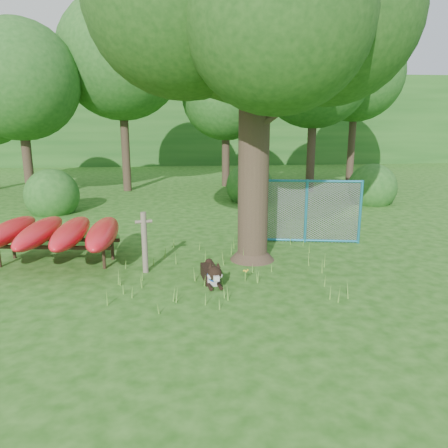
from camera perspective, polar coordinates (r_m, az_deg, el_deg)
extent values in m
plane|color=#194A0E|center=(8.23, -0.53, -8.80)|extent=(80.00, 80.00, 0.00)
cylinder|color=#33261B|center=(9.55, 3.93, 10.58)|extent=(0.84, 0.84, 5.27)
cone|color=#33261B|center=(9.96, 3.71, -3.18)|extent=(1.25, 1.25, 0.53)
sphere|color=#184012|center=(10.33, 13.66, 25.19)|extent=(3.79, 3.79, 3.79)
sphere|color=#184012|center=(8.40, 7.06, 25.28)|extent=(3.37, 3.37, 3.37)
cylinder|color=#33261B|center=(9.48, 7.94, 14.92)|extent=(1.50, 0.29, 1.12)
cylinder|color=#33261B|center=(9.84, 0.99, 17.46)|extent=(0.98, 1.01, 1.08)
cylinder|color=brown|center=(9.16, -10.34, -2.41)|extent=(0.14, 0.14, 1.29)
cylinder|color=brown|center=(9.04, -10.46, 0.30)|extent=(0.35, 0.14, 0.07)
cylinder|color=black|center=(9.69, -15.40, -4.40)|extent=(0.08, 0.08, 0.44)
cylinder|color=black|center=(11.13, -25.77, -2.95)|extent=(0.08, 0.08, 0.44)
cylinder|color=black|center=(10.25, -14.36, -3.34)|extent=(0.08, 0.08, 0.44)
cube|color=black|center=(10.03, -21.75, -2.86)|extent=(2.63, 0.46, 0.07)
cube|color=black|center=(10.57, -20.41, -1.92)|extent=(2.63, 0.46, 0.07)
ellipsoid|color=red|center=(10.71, -26.38, -0.94)|extent=(0.82, 2.69, 0.42)
ellipsoid|color=red|center=(10.39, -22.97, -1.01)|extent=(0.73, 2.67, 0.42)
ellipsoid|color=red|center=(10.10, -19.34, -1.08)|extent=(0.64, 2.66, 0.42)
ellipsoid|color=red|center=(9.86, -15.53, -1.15)|extent=(0.69, 2.67, 0.42)
cube|color=black|center=(8.75, -1.84, -6.51)|extent=(0.35, 0.76, 0.25)
cube|color=beige|center=(8.47, -1.45, -7.30)|extent=(0.24, 0.17, 0.23)
sphere|color=black|center=(8.23, -1.22, -6.46)|extent=(0.27, 0.27, 0.27)
cube|color=beige|center=(8.13, -1.04, -7.04)|extent=(0.12, 0.16, 0.09)
sphere|color=beige|center=(8.21, -1.76, -6.83)|extent=(0.13, 0.13, 0.13)
sphere|color=beige|center=(8.24, -0.61, -6.74)|extent=(0.13, 0.13, 0.13)
cone|color=black|center=(8.20, -1.78, -5.44)|extent=(0.10, 0.12, 0.13)
cone|color=black|center=(8.23, -0.77, -5.37)|extent=(0.12, 0.14, 0.13)
cylinder|color=black|center=(8.33, -1.89, -8.12)|extent=(0.11, 0.32, 0.07)
cylinder|color=black|center=(8.37, -0.61, -8.03)|extent=(0.11, 0.32, 0.07)
sphere|color=black|center=(9.10, -1.98, -5.03)|extent=(0.17, 0.17, 0.17)
torus|color=blue|center=(8.33, -1.32, -6.68)|extent=(0.27, 0.10, 0.26)
cylinder|color=teal|center=(11.31, 3.78, 1.78)|extent=(0.08, 0.08, 1.64)
cylinder|color=teal|center=(11.38, 10.66, 1.64)|extent=(0.08, 0.08, 1.64)
cylinder|color=teal|center=(11.61, 17.36, 1.49)|extent=(0.08, 0.08, 1.64)
cylinder|color=teal|center=(11.25, 10.83, 5.54)|extent=(2.70, 0.55, 0.06)
cylinder|color=teal|center=(11.57, 10.49, -2.11)|extent=(2.70, 0.55, 0.06)
plane|color=gray|center=(11.38, 10.66, 1.64)|extent=(2.68, 0.49, 2.73)
cylinder|color=#558E2E|center=(8.69, 2.79, -6.80)|extent=(0.02, 0.02, 0.22)
sphere|color=gold|center=(8.65, 2.80, -6.12)|extent=(0.04, 0.04, 0.04)
sphere|color=gold|center=(8.66, 3.11, -6.02)|extent=(0.04, 0.04, 0.04)
sphere|color=gold|center=(8.69, 2.61, -6.11)|extent=(0.04, 0.04, 0.04)
sphere|color=gold|center=(8.62, 2.92, -6.20)|extent=(0.04, 0.04, 0.04)
sphere|color=gold|center=(8.63, 2.64, -6.10)|extent=(0.04, 0.04, 0.04)
cylinder|color=#33261B|center=(18.53, -24.45, 9.24)|extent=(0.36, 0.36, 4.20)
sphere|color=#1D511A|center=(18.55, -25.20, 16.63)|extent=(4.40, 4.40, 4.40)
cylinder|color=#33261B|center=(19.71, -12.86, 11.83)|extent=(0.36, 0.36, 5.25)
sphere|color=#1D511A|center=(19.86, -13.34, 20.50)|extent=(5.20, 5.20, 5.20)
cylinder|color=#33261B|center=(20.72, 0.23, 10.30)|extent=(0.36, 0.36, 3.85)
sphere|color=#1D511A|center=(20.71, 0.23, 16.39)|extent=(4.00, 4.00, 4.00)
cylinder|color=#33261B|center=(19.44, 11.39, 11.16)|extent=(0.36, 0.36, 4.76)
sphere|color=#1D511A|center=(19.52, 11.79, 19.15)|extent=(4.80, 4.80, 4.80)
cylinder|color=#33261B|center=(23.27, 16.41, 11.42)|extent=(0.36, 0.36, 4.90)
sphere|color=#1D511A|center=(23.36, 16.89, 18.29)|extent=(4.60, 4.60, 4.60)
sphere|color=#1D511A|center=(15.98, -21.36, 1.38)|extent=(1.80, 1.80, 1.80)
sphere|color=#1D511A|center=(17.44, 18.63, 2.57)|extent=(1.80, 1.80, 1.80)
sphere|color=#1D511A|center=(17.08, 3.32, 3.04)|extent=(1.80, 1.80, 1.80)
cube|color=#1D511A|center=(35.58, -4.89, 13.40)|extent=(80.00, 12.00, 6.00)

